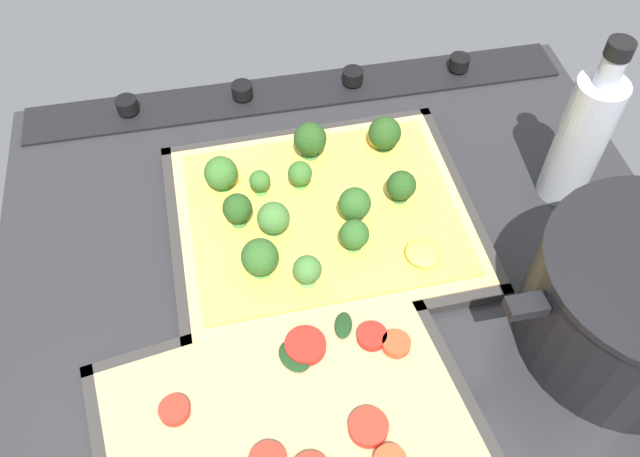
# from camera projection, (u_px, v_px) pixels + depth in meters

# --- Properties ---
(ground_plane) EXTENTS (0.75, 0.66, 0.03)m
(ground_plane) POSITION_uv_depth(u_px,v_px,m) (344.00, 275.00, 0.74)
(ground_plane) COLOR #28282B
(stove_control_panel) EXTENTS (0.72, 0.07, 0.03)m
(stove_control_panel) POSITION_uv_depth(u_px,v_px,m) (298.00, 90.00, 0.90)
(stove_control_panel) COLOR black
(stove_control_panel) RESTS_ON ground_plane
(baking_tray_front) EXTENTS (0.35, 0.30, 0.01)m
(baking_tray_front) POSITION_uv_depth(u_px,v_px,m) (323.00, 219.00, 0.77)
(baking_tray_front) COLOR #33302D
(baking_tray_front) RESTS_ON ground_plane
(broccoli_pizza) EXTENTS (0.33, 0.27, 0.06)m
(broccoli_pizza) POSITION_uv_depth(u_px,v_px,m) (319.00, 207.00, 0.75)
(broccoli_pizza) COLOR tan
(broccoli_pizza) RESTS_ON baking_tray_front
(baking_tray_back) EXTENTS (0.38, 0.28, 0.01)m
(baking_tray_back) POSITION_uv_depth(u_px,v_px,m) (287.00, 423.00, 0.62)
(baking_tray_back) COLOR #33302D
(baking_tray_back) RESTS_ON ground_plane
(veggie_pizza_back) EXTENTS (0.35, 0.26, 0.02)m
(veggie_pizza_back) POSITION_uv_depth(u_px,v_px,m) (292.00, 418.00, 0.61)
(veggie_pizza_back) COLOR tan
(veggie_pizza_back) RESTS_ON baking_tray_back
(cooking_pot) EXTENTS (0.28, 0.21, 0.15)m
(cooking_pot) POSITION_uv_depth(u_px,v_px,m) (639.00, 303.00, 0.63)
(cooking_pot) COLOR black
(cooking_pot) RESTS_ON ground_plane
(oil_bottle) EXTENTS (0.05, 0.05, 0.21)m
(oil_bottle) POSITION_uv_depth(u_px,v_px,m) (582.00, 137.00, 0.73)
(oil_bottle) COLOR #B7BCC6
(oil_bottle) RESTS_ON ground_plane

